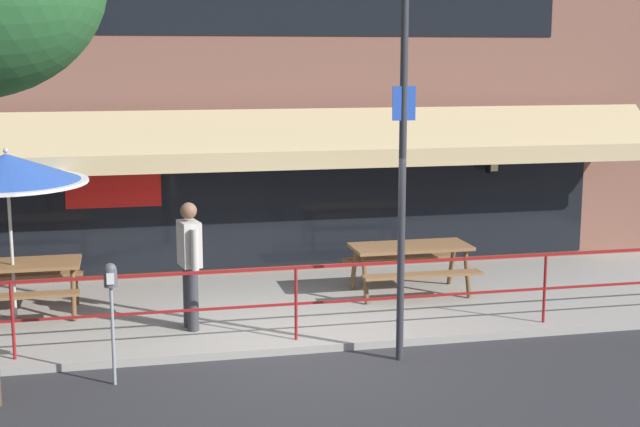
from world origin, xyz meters
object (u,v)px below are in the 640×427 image
object	(u,v)px
patio_umbrella_left	(7,170)
parking_meter_near	(111,287)
pedestrian_walking	(190,259)
street_sign_pole	(402,180)
picnic_table_centre	(410,255)
picnic_table_left	(14,274)

from	to	relation	value
patio_umbrella_left	parking_meter_near	distance (m)	3.14
pedestrian_walking	street_sign_pole	world-z (taller)	street_sign_pole
patio_umbrella_left	pedestrian_walking	bearing A→B (deg)	-23.39
picnic_table_centre	street_sign_pole	xyz separation A→B (m)	(-0.98, -2.57, 1.54)
patio_umbrella_left	parking_meter_near	bearing A→B (deg)	-62.94
picnic_table_centre	street_sign_pole	bearing A→B (deg)	-110.88
pedestrian_walking	picnic_table_centre	bearing A→B (deg)	17.01
patio_umbrella_left	parking_meter_near	size ratio (longest dim) A/B	1.67
picnic_table_left	picnic_table_centre	world-z (taller)	same
pedestrian_walking	parking_meter_near	xyz separation A→B (m)	(-1.00, -1.62, 0.09)
picnic_table_left	patio_umbrella_left	xyz separation A→B (m)	(-0.00, -0.10, 1.47)
picnic_table_centre	patio_umbrella_left	xyz separation A→B (m)	(-5.76, -0.03, 1.47)
picnic_table_centre	parking_meter_near	world-z (taller)	parking_meter_near
picnic_table_centre	parking_meter_near	bearing A→B (deg)	-148.83
picnic_table_centre	picnic_table_left	bearing A→B (deg)	179.27
patio_umbrella_left	street_sign_pole	bearing A→B (deg)	-27.99
picnic_table_left	picnic_table_centre	distance (m)	5.76
picnic_table_left	patio_umbrella_left	bearing A→B (deg)	-90.00
patio_umbrella_left	street_sign_pole	xyz separation A→B (m)	(4.78, -2.54, 0.06)
picnic_table_left	pedestrian_walking	distance (m)	2.62
picnic_table_centre	pedestrian_walking	size ratio (longest dim) A/B	1.05
picnic_table_centre	pedestrian_walking	world-z (taller)	pedestrian_walking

